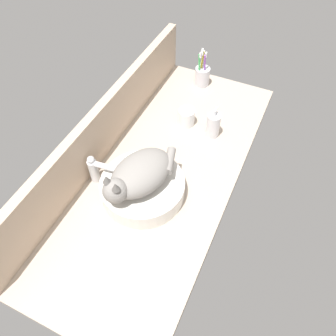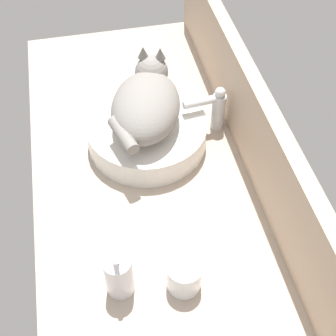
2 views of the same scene
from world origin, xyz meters
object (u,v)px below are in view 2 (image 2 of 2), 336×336
(sink_basin, at_px, (147,133))
(water_glass, at_px, (184,277))
(cat, at_px, (146,102))
(faucet, at_px, (215,107))
(soap_dispenser, at_px, (119,275))

(sink_basin, xyz_separation_m, water_glass, (0.42, 0.00, -0.00))
(cat, xyz_separation_m, faucet, (-0.01, 0.18, -0.06))
(cat, bearing_deg, soap_dispenser, -17.86)
(faucet, relative_size, soap_dispenser, 0.93)
(cat, relative_size, soap_dispenser, 2.08)
(faucet, distance_m, soap_dispenser, 0.53)
(faucet, distance_m, water_glass, 0.48)
(faucet, xyz_separation_m, soap_dispenser, (0.42, -0.32, -0.02))
(faucet, bearing_deg, sink_basin, -84.15)
(sink_basin, height_order, soap_dispenser, soap_dispenser)
(soap_dispenser, bearing_deg, faucet, 143.03)
(cat, height_order, faucet, cat)
(faucet, xyz_separation_m, water_glass, (0.44, -0.19, -0.04))
(cat, bearing_deg, water_glass, -0.42)
(sink_basin, height_order, faucet, faucet)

